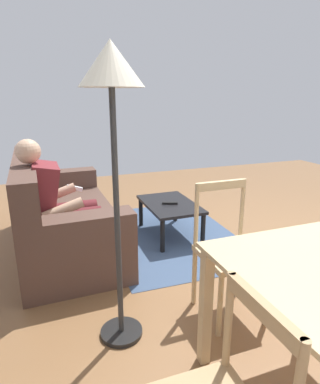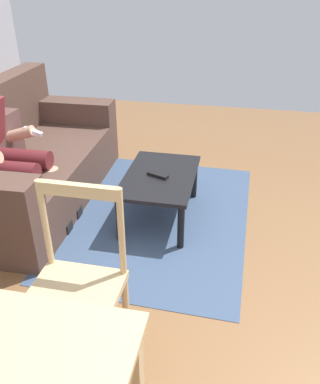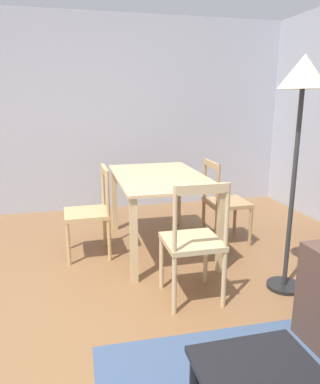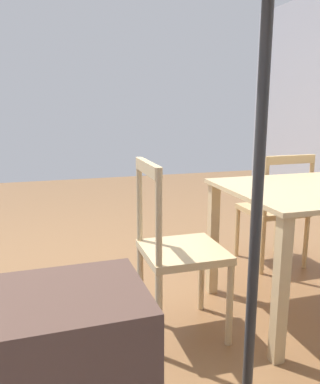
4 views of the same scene
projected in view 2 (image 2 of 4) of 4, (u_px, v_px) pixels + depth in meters
ground_plane at (240, 321)px, 2.29m from camera, size 8.18×8.18×0.00m
couch at (26, 162)px, 3.37m from camera, size 1.95×0.95×0.97m
coffee_table at (160, 181)px, 3.10m from camera, size 0.83×0.54×0.38m
tv_remote at (158, 175)px, 3.04m from camera, size 0.11×0.18×0.02m
dining_chair_facing_couch at (75, 291)px, 1.84m from camera, size 0.42×0.42×0.96m
area_rug at (160, 216)px, 3.26m from camera, size 2.03×1.45×0.01m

